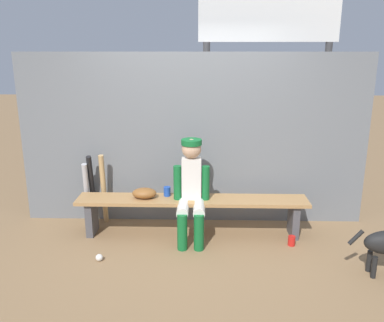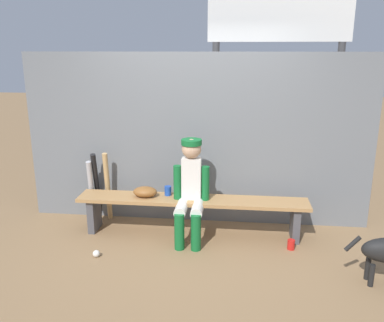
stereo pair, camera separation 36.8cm
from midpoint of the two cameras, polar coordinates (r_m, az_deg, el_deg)
ground_plane at (r=4.86m, az=2.21°, el=-10.29°), size 30.00×30.00×0.00m
chainlink_fence at (r=4.92m, az=2.70°, el=2.93°), size 4.23×0.03×2.09m
dugout_bench at (r=4.71m, az=2.25°, el=-6.41°), size 2.67×0.36×0.45m
player_seated at (r=4.52m, az=2.12°, el=-3.74°), size 0.41×0.55×1.15m
baseball_glove at (r=4.73m, az=-4.43°, el=-4.38°), size 0.28×0.20×0.12m
bat_wood_tan at (r=5.13m, az=-9.83°, el=-3.64°), size 0.07×0.17×0.90m
bat_aluminum_black at (r=5.22m, az=-11.34°, el=-3.45°), size 0.10×0.28×0.89m
bat_aluminum_silver at (r=5.20m, az=-12.05°, el=-4.10°), size 0.10×0.22×0.80m
baseball at (r=4.43m, az=-11.00°, el=-12.76°), size 0.07×0.07×0.07m
cup_on_ground at (r=4.67m, az=16.06°, el=-11.31°), size 0.08×0.08×0.11m
cup_on_bench at (r=4.76m, az=-1.21°, el=-4.25°), size 0.08×0.08×0.11m
scoreboard at (r=6.02m, az=14.56°, el=16.78°), size 2.24×0.27×3.28m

